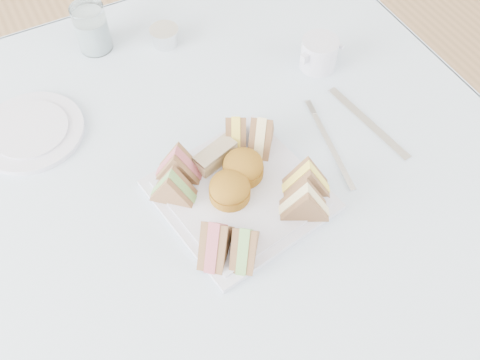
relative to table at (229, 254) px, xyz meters
name	(u,v)px	position (x,y,z in m)	size (l,w,h in m)	color
floor	(231,312)	(0.00, 0.00, -0.37)	(4.00, 4.00, 0.00)	#9E7751
table	(229,254)	(0.00, 0.00, 0.00)	(0.90, 0.90, 0.74)	brown
tablecloth	(225,159)	(0.00, 0.00, 0.37)	(1.02, 1.02, 0.01)	white
serving_plate	(240,195)	(-0.01, -0.09, 0.38)	(0.25, 0.25, 0.01)	silver
sandwich_fl_a	(215,236)	(-0.10, -0.16, 0.43)	(0.09, 0.04, 0.08)	brown
sandwich_fl_b	(245,241)	(-0.06, -0.19, 0.42)	(0.08, 0.04, 0.07)	brown
sandwich_fr_a	(307,177)	(0.09, -0.13, 0.42)	(0.08, 0.04, 0.07)	brown
sandwich_fr_b	(305,200)	(0.06, -0.17, 0.42)	(0.08, 0.04, 0.07)	brown
sandwich_bl_a	(172,185)	(-0.12, -0.04, 0.42)	(0.08, 0.04, 0.07)	brown
sandwich_bl_b	(178,163)	(-0.09, 0.00, 0.42)	(0.08, 0.04, 0.07)	brown
sandwich_br_a	(261,132)	(0.07, -0.01, 0.42)	(0.08, 0.04, 0.07)	brown
sandwich_br_b	(236,130)	(0.03, 0.01, 0.42)	(0.08, 0.04, 0.07)	brown
scone_left	(230,189)	(-0.03, -0.08, 0.41)	(0.07, 0.07, 0.05)	olive
scone_right	(243,167)	(0.01, -0.05, 0.41)	(0.07, 0.07, 0.05)	olive
pastry_slice	(215,156)	(-0.02, -0.01, 0.41)	(0.08, 0.03, 0.04)	beige
side_plate	(31,132)	(-0.29, 0.22, 0.38)	(0.19, 0.19, 0.01)	silver
water_glass	(92,28)	(-0.11, 0.39, 0.43)	(0.07, 0.07, 0.10)	white
tea_strainer	(165,37)	(0.03, 0.33, 0.39)	(0.06, 0.06, 0.03)	silver
knife	(368,123)	(0.27, -0.05, 0.38)	(0.02, 0.21, 0.00)	silver
fork	(333,150)	(0.18, -0.08, 0.38)	(0.01, 0.18, 0.00)	silver
creamer_jug	(319,54)	(0.27, 0.12, 0.41)	(0.07, 0.07, 0.06)	silver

